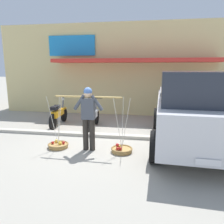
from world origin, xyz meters
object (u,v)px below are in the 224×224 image
at_px(parked_truck, 193,110).
at_px(motorcycle_second_in_row, 93,117).
at_px(fruit_basket_left_side, 122,149).
at_px(motorcycle_nearest_shop, 58,114).
at_px(fruit_vendor, 88,115).
at_px(fruit_basket_right_side, 58,145).

bearing_deg(parked_truck, motorcycle_second_in_row, 158.21).
relative_size(fruit_basket_left_side, motorcycle_nearest_shop, 0.80).
distance_m(fruit_basket_left_side, motorcycle_nearest_shop, 3.55).
distance_m(motorcycle_second_in_row, parked_truck, 3.48).
xyz_separation_m(fruit_vendor, parked_truck, (2.77, 0.76, 0.05)).
height_order(fruit_vendor, fruit_basket_right_side, fruit_vendor).
relative_size(fruit_vendor, motorcycle_nearest_shop, 0.98).
bearing_deg(fruit_basket_left_side, fruit_basket_right_side, 178.44).
bearing_deg(parked_truck, motorcycle_nearest_shop, 162.15).
relative_size(fruit_basket_right_side, parked_truck, 0.30).
xyz_separation_m(fruit_basket_left_side, fruit_basket_right_side, (-1.79, 0.05, -0.00)).
distance_m(fruit_basket_left_side, parked_truck, 2.25).
xyz_separation_m(fruit_basket_left_side, parked_truck, (1.88, 0.78, 0.95)).
bearing_deg(motorcycle_second_in_row, fruit_vendor, -78.43).
relative_size(fruit_basket_left_side, motorcycle_second_in_row, 0.80).
bearing_deg(fruit_basket_right_side, motorcycle_nearest_shop, 112.79).
xyz_separation_m(fruit_vendor, fruit_basket_right_side, (-0.90, 0.02, -0.90)).
distance_m(fruit_basket_right_side, motorcycle_second_in_row, 2.10).
height_order(fruit_basket_left_side, motorcycle_nearest_shop, fruit_basket_left_side).
bearing_deg(fruit_basket_right_side, fruit_basket_left_side, -1.56).
distance_m(fruit_basket_left_side, motorcycle_second_in_row, 2.46).
bearing_deg(fruit_vendor, fruit_basket_right_side, 178.44).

